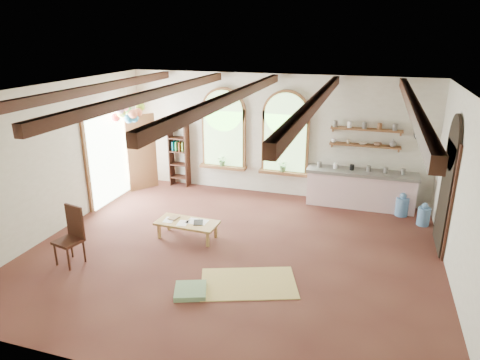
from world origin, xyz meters
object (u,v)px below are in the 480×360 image
at_px(coffee_table, 187,224).
at_px(side_chair, 71,248).
at_px(balloon_cluster, 128,111).
at_px(kitchen_counter, 360,189).

bearing_deg(coffee_table, side_chair, -135.97).
relative_size(coffee_table, side_chair, 1.19).
bearing_deg(balloon_cluster, coffee_table, -36.85).
bearing_deg(kitchen_counter, coffee_table, -139.65).
height_order(kitchen_counter, coffee_table, kitchen_counter).
bearing_deg(kitchen_counter, balloon_cluster, -168.07).
height_order(coffee_table, balloon_cluster, balloon_cluster).
relative_size(kitchen_counter, balloon_cluster, 2.34).
height_order(kitchen_counter, side_chair, side_chair).
relative_size(side_chair, balloon_cluster, 0.99).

